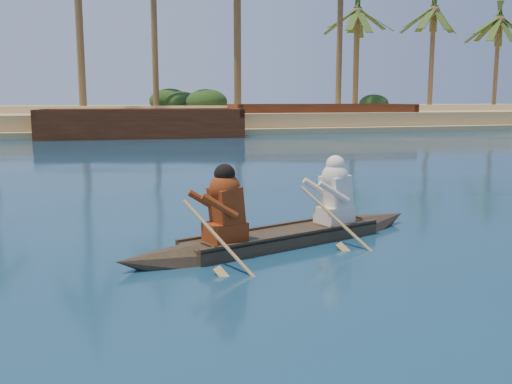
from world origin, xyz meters
name	(u,v)px	position (x,y,z in m)	size (l,w,h in m)	color
sandy_embankment	(34,117)	(0.00, 46.89, 0.53)	(150.00, 51.00, 1.50)	tan
palm_grove	(13,21)	(0.00, 35.00, 8.00)	(110.00, 14.00, 16.00)	#2E4F1B
shrub_cluster	(13,114)	(0.00, 31.50, 1.20)	(100.00, 6.00, 2.40)	#203613
canoe	(283,225)	(8.00, -4.00, 0.30)	(5.56, 2.52, 1.55)	#3D3221
barge_mid	(141,126)	(8.08, 22.14, 0.68)	(11.90, 4.47, 1.95)	maroon
barge_right	(321,119)	(21.29, 26.26, 0.77)	(13.37, 5.04, 2.19)	maroon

